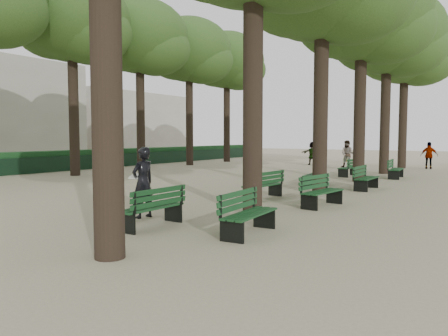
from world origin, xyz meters
The scene contains 24 objects.
ground centered at (0.00, 0.00, 0.00)m, with size 120.00×120.00×0.00m, color tan.
tree_central_3 centered at (1.50, 13.00, 7.65)m, with size 6.00×6.00×9.95m.
tree_central_4 centered at (1.50, 18.00, 7.65)m, with size 6.00×6.00×9.95m.
tree_central_5 centered at (1.50, 23.00, 7.65)m, with size 6.00×6.00×9.95m.
tree_far_2 centered at (-12.00, 8.00, 8.14)m, with size 6.00×6.00×10.45m.
tree_far_3 centered at (-12.00, 13.00, 8.14)m, with size 6.00×6.00×10.45m.
tree_far_4 centered at (-12.00, 18.00, 8.14)m, with size 6.00×6.00×10.45m.
tree_far_5 centered at (-12.00, 23.00, 8.14)m, with size 6.00×6.00×10.45m.
bench_left_0 centered at (0.37, 0.28, 0.27)m, with size 0.59×1.81×0.92m.
bench_left_1 centered at (0.37, 5.78, 0.27)m, with size 0.71×1.84×0.92m.
bench_left_2 centered at (0.37, 10.35, 0.27)m, with size 0.80×1.86×0.92m.
bench_left_3 centered at (0.37, 15.34, 0.27)m, with size 0.73×1.84×0.92m.
bench_right_0 centered at (2.63, 0.83, 0.27)m, with size 0.69×1.83×0.92m.
bench_right_1 centered at (2.63, 5.21, 0.27)m, with size 0.80×1.86×0.92m.
bench_right_2 centered at (2.63, 10.08, 0.27)m, with size 0.58×1.80×0.92m.
bench_right_3 centered at (2.63, 15.55, 0.27)m, with size 0.69×1.83×0.92m.
man_with_map centered at (-0.59, 1.05, 0.90)m, with size 0.65×0.76×1.81m.
pedestrian_e centered at (-4.65, 23.03, 0.84)m, with size 1.56×0.34×1.68m, color #262628.
pedestrian_c centered at (3.09, 23.20, 0.86)m, with size 1.01×0.34×1.72m, color #262628.
pedestrian_a centered at (-1.68, 21.75, 0.90)m, with size 0.88×0.36×1.80m, color #262628.
pedestrian_d centered at (-3.82, 28.53, 0.78)m, with size 0.77×0.31×1.57m, color #262628.
fence centered at (-15.00, 11.00, 0.45)m, with size 0.08×42.00×0.90m, color black.
hedge centered at (-15.70, 11.00, 0.60)m, with size 1.20×42.00×1.20m, color #153F1D.
building_far centered at (-33.00, 30.00, 3.50)m, with size 12.00×16.00×7.00m, color #B7B2A3.
Camera 1 is at (7.10, -7.10, 2.08)m, focal length 35.00 mm.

